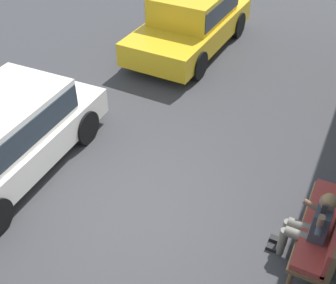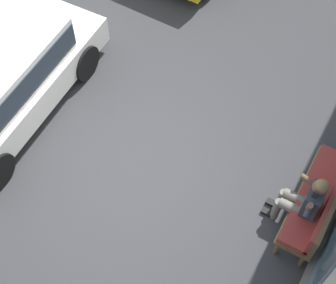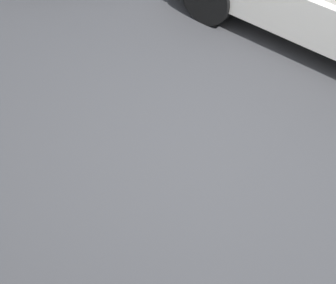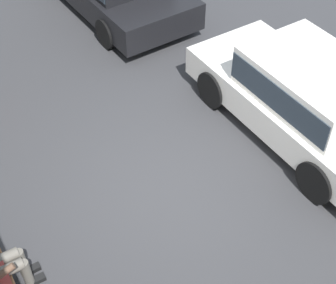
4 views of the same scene
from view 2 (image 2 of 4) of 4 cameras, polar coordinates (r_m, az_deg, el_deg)
ground_plane at (r=8.52m, az=-3.58°, el=-2.38°), size 60.00×60.00×0.00m
bench at (r=7.88m, az=16.85°, el=-5.98°), size 1.88×0.55×1.01m
person_on_phone at (r=7.64m, az=14.93°, el=-6.29°), size 0.73×0.74×1.34m
parked_car_mid at (r=9.01m, az=-18.08°, el=7.00°), size 4.16×1.93×1.42m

